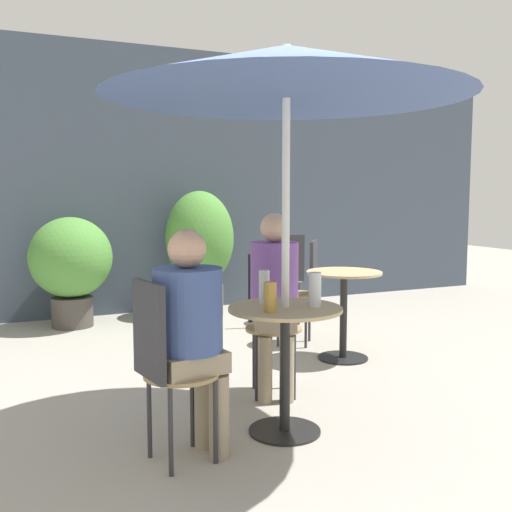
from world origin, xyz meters
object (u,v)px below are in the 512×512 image
at_px(bistro_chair_0, 272,310).
at_px(bistro_chair_1, 164,356).
at_px(potted_plant_1, 200,246).
at_px(umbrella, 286,72).
at_px(beer_glass_1, 270,297).
at_px(bistro_chair_2, 305,283).
at_px(bistro_chair_3, 287,271).
at_px(seated_person_0, 275,288).
at_px(potted_plant_0, 71,262).
at_px(beer_glass_0, 264,287).
at_px(seated_person_1, 191,324).
at_px(beer_glass_2, 315,290).
at_px(cafe_table_near, 285,344).
at_px(cafe_table_far, 344,299).

height_order(bistro_chair_0, bistro_chair_1, same).
height_order(potted_plant_1, umbrella, umbrella).
height_order(beer_glass_1, potted_plant_1, potted_plant_1).
bearing_deg(bistro_chair_2, bistro_chair_0, -2.12).
xyz_separation_m(bistro_chair_3, seated_person_0, (-1.09, -1.95, 0.18)).
bearing_deg(bistro_chair_1, umbrella, -90.00).
bearing_deg(potted_plant_0, beer_glass_0, -77.74).
distance_m(seated_person_1, beer_glass_2, 0.76).
xyz_separation_m(seated_person_0, beer_glass_1, (-0.35, -0.66, 0.07)).
bearing_deg(seated_person_1, bistro_chair_2, -52.18).
bearing_deg(umbrella, potted_plant_1, 79.13).
bearing_deg(cafe_table_near, bistro_chair_3, 62.61).
xyz_separation_m(cafe_table_far, seated_person_1, (-1.72, -1.26, 0.20)).
bearing_deg(potted_plant_1, bistro_chair_3, -51.78).
height_order(bistro_chair_3, beer_glass_2, bistro_chair_3).
height_order(beer_glass_1, beer_glass_2, beer_glass_2).
relative_size(beer_glass_2, potted_plant_1, 0.14).
distance_m(seated_person_0, potted_plant_0, 2.92).
xyz_separation_m(cafe_table_far, beer_glass_2, (-0.98, -1.22, 0.32)).
xyz_separation_m(beer_glass_2, potted_plant_0, (-0.90, 3.38, -0.16)).
height_order(bistro_chair_1, bistro_chair_3, same).
distance_m(seated_person_0, seated_person_1, 1.04).
height_order(beer_glass_2, potted_plant_1, potted_plant_1).
xyz_separation_m(potted_plant_1, umbrella, (-0.64, -3.34, 1.24)).
xyz_separation_m(bistro_chair_2, potted_plant_1, (-0.43, 1.63, 0.21)).
bearing_deg(bistro_chair_2, seated_person_1, -5.86).
distance_m(bistro_chair_3, potted_plant_1, 1.08).
height_order(cafe_table_near, beer_glass_0, beer_glass_0).
xyz_separation_m(beer_glass_1, umbrella, (0.14, 0.09, 1.21)).
relative_size(bistro_chair_1, bistro_chair_3, 1.00).
bearing_deg(seated_person_1, beer_glass_0, -73.82).
bearing_deg(potted_plant_0, bistro_chair_3, -21.75).
distance_m(bistro_chair_0, bistro_chair_1, 1.29).
bearing_deg(beer_glass_1, potted_plant_0, 100.08).
relative_size(seated_person_0, potted_plant_1, 0.89).
bearing_deg(beer_glass_1, bistro_chair_3, 61.06).
distance_m(bistro_chair_3, beer_glass_0, 2.73).
bearing_deg(potted_plant_0, bistro_chair_1, -89.84).
distance_m(cafe_table_far, seated_person_1, 2.15).
relative_size(cafe_table_far, beer_glass_0, 3.77).
height_order(seated_person_1, beer_glass_1, seated_person_1).
relative_size(beer_glass_1, potted_plant_0, 0.15).
distance_m(bistro_chair_1, seated_person_1, 0.21).
distance_m(beer_glass_0, potted_plant_1, 3.26).
relative_size(cafe_table_far, bistro_chair_0, 0.77).
relative_size(seated_person_1, potted_plant_1, 0.86).
relative_size(bistro_chair_3, beer_glass_0, 4.87).
relative_size(bistro_chair_2, seated_person_1, 0.79).
xyz_separation_m(bistro_chair_1, potted_plant_1, (1.38, 3.47, 0.21)).
relative_size(bistro_chair_3, beer_glass_2, 4.85).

